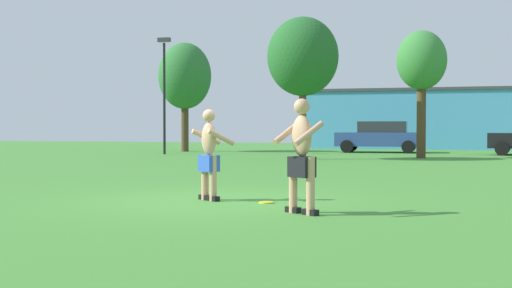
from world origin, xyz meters
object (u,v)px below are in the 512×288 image
object	(u,v)px
lamp_post	(164,83)
tree_behind_players	(185,77)
player_in_blue	(209,153)
tree_right_field	(422,63)
player_near	(301,152)
frisbee	(266,202)
car_blue_mid_lot	(380,136)
tree_left_field	(303,57)

from	to	relation	value
lamp_post	tree_behind_players	world-z (taller)	tree_behind_players
player_in_blue	lamp_post	bearing A→B (deg)	116.60
tree_right_field	player_in_blue	bearing A→B (deg)	-99.98
player_in_blue	player_near	bearing A→B (deg)	-33.79
frisbee	tree_behind_players	distance (m)	24.06
player_in_blue	lamp_post	world-z (taller)	lamp_post
player_in_blue	car_blue_mid_lot	bearing A→B (deg)	88.12
frisbee	tree_right_field	size ratio (longest dim) A/B	0.05
player_in_blue	frisbee	distance (m)	1.39
tree_right_field	lamp_post	bearing A→B (deg)	177.11
player_in_blue	car_blue_mid_lot	xyz separation A→B (m)	(0.75, 22.84, -0.03)
tree_left_field	player_in_blue	bearing A→B (deg)	-84.10
player_near	lamp_post	xyz separation A→B (m)	(-10.87, 19.07, 2.47)
player_in_blue	tree_left_field	xyz separation A→B (m)	(-1.54, 14.92, 3.26)
tree_right_field	tree_left_field	bearing A→B (deg)	-153.98
player_near	tree_left_field	xyz separation A→B (m)	(-3.52, 16.24, 3.18)
car_blue_mid_lot	lamp_post	size ratio (longest dim) A/B	0.78
player_near	frisbee	bearing A→B (deg)	126.45
frisbee	car_blue_mid_lot	size ratio (longest dim) A/B	0.06
player_in_blue	tree_left_field	bearing A→B (deg)	95.90
frisbee	tree_behind_players	size ratio (longest dim) A/B	0.05
player_in_blue	car_blue_mid_lot	distance (m)	22.85
player_in_blue	frisbee	size ratio (longest dim) A/B	6.18
car_blue_mid_lot	tree_left_field	bearing A→B (deg)	-106.12
car_blue_mid_lot	player_in_blue	bearing A→B (deg)	-91.88
car_blue_mid_lot	lamp_post	bearing A→B (deg)	-152.11
frisbee	tree_behind_players	xyz separation A→B (m)	(-10.37, 21.35, 3.94)
car_blue_mid_lot	lamp_post	distance (m)	11.20
tree_left_field	tree_behind_players	bearing A→B (deg)	140.82
lamp_post	tree_behind_players	bearing A→B (deg)	96.37
player_in_blue	lamp_post	size ratio (longest dim) A/B	0.30
frisbee	tree_left_field	world-z (taller)	tree_left_field
player_near	frisbee	size ratio (longest dim) A/B	6.63
lamp_post	tree_right_field	world-z (taller)	lamp_post
player_in_blue	frisbee	xyz separation A→B (m)	(1.10, -0.13, -0.84)
tree_left_field	car_blue_mid_lot	bearing A→B (deg)	73.88
lamp_post	tree_right_field	bearing A→B (deg)	-2.89
lamp_post	tree_left_field	xyz separation A→B (m)	(7.34, -2.83, 0.71)
tree_behind_players	frisbee	bearing A→B (deg)	-64.09
tree_left_field	tree_behind_players	world-z (taller)	tree_behind_players
frisbee	player_near	bearing A→B (deg)	-53.55
tree_left_field	tree_right_field	bearing A→B (deg)	26.02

